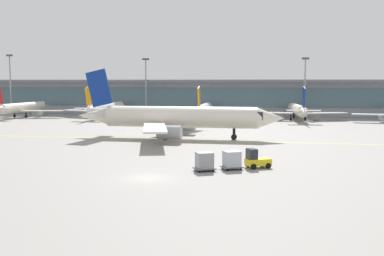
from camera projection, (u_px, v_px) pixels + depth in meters
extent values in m
plane|color=gray|center=(147.00, 178.00, 44.99)|extent=(400.00, 400.00, 0.00)
cube|color=yellow|center=(179.00, 140.00, 73.94)|extent=(109.98, 2.77, 0.01)
cube|color=#8C939E|center=(228.00, 98.00, 129.20)|extent=(168.11, 8.00, 9.00)
cube|color=slate|center=(227.00, 97.00, 125.16)|extent=(161.39, 0.16, 5.04)
cube|color=slate|center=(228.00, 81.00, 127.26)|extent=(174.84, 11.00, 0.60)
cylinder|color=silver|center=(23.00, 107.00, 120.58)|extent=(3.61, 17.76, 2.45)
cone|color=silver|center=(45.00, 105.00, 130.54)|extent=(2.52, 3.09, 2.33)
cube|color=black|center=(41.00, 105.00, 128.61)|extent=(2.05, 2.33, 0.86)
cylinder|color=#999EA3|center=(8.00, 112.00, 121.34)|extent=(1.68, 2.69, 1.51)
cube|color=silver|center=(42.00, 111.00, 117.81)|extent=(10.35, 4.39, 0.20)
cylinder|color=#999EA3|center=(38.00, 113.00, 119.39)|extent=(1.68, 2.69, 1.51)
cube|color=silver|center=(6.00, 108.00, 110.73)|extent=(3.71, 1.96, 0.17)
cylinder|color=black|center=(37.00, 113.00, 126.74)|extent=(0.32, 0.32, 1.30)
cylinder|color=black|center=(37.00, 114.00, 126.77)|extent=(0.44, 0.67, 0.65)
cylinder|color=black|center=(14.00, 115.00, 119.75)|extent=(0.32, 0.32, 1.30)
cylinder|color=black|center=(14.00, 116.00, 119.78)|extent=(0.44, 0.67, 0.65)
cylinder|color=black|center=(26.00, 115.00, 118.99)|extent=(0.32, 0.32, 1.30)
cylinder|color=black|center=(26.00, 116.00, 119.02)|extent=(0.44, 0.67, 0.65)
cylinder|color=white|center=(107.00, 108.00, 118.47)|extent=(3.66, 17.76, 2.45)
cone|color=white|center=(122.00, 106.00, 128.43)|extent=(2.52, 3.09, 2.33)
cube|color=black|center=(119.00, 105.00, 126.50)|extent=(2.06, 2.33, 0.86)
cone|color=white|center=(87.00, 110.00, 108.04)|extent=(2.35, 4.05, 2.08)
cube|color=white|center=(81.00, 110.00, 118.60)|extent=(10.27, 5.62, 0.20)
cylinder|color=#999EA3|center=(91.00, 113.00, 119.24)|extent=(1.69, 2.69, 1.51)
cube|color=white|center=(128.00, 111.00, 115.69)|extent=(10.35, 4.37, 0.20)
cylinder|color=#999EA3|center=(122.00, 114.00, 117.27)|extent=(1.69, 2.69, 1.51)
cube|color=orange|center=(89.00, 96.00, 108.47)|extent=(0.49, 3.31, 4.61)
cube|color=white|center=(82.00, 108.00, 109.46)|extent=(3.71, 1.97, 0.17)
cube|color=white|center=(97.00, 109.00, 108.62)|extent=(3.71, 1.97, 0.17)
cylinder|color=black|center=(116.00, 114.00, 124.63)|extent=(0.32, 0.32, 1.30)
cylinder|color=black|center=(116.00, 115.00, 124.66)|extent=(0.44, 0.67, 0.65)
cylinder|color=black|center=(98.00, 116.00, 117.65)|extent=(0.32, 0.32, 1.30)
cylinder|color=black|center=(98.00, 117.00, 117.68)|extent=(0.44, 0.67, 0.65)
cylinder|color=black|center=(111.00, 116.00, 116.88)|extent=(0.32, 0.32, 1.30)
cylinder|color=black|center=(111.00, 117.00, 116.91)|extent=(0.44, 0.67, 0.65)
cylinder|color=silver|center=(204.00, 109.00, 114.12)|extent=(2.89, 17.69, 2.45)
cone|color=silver|center=(209.00, 107.00, 124.25)|extent=(2.40, 3.00, 2.33)
cube|color=black|center=(208.00, 106.00, 122.29)|extent=(1.97, 2.25, 0.86)
cone|color=silver|center=(198.00, 112.00, 103.50)|extent=(2.18, 3.97, 2.08)
cube|color=silver|center=(178.00, 112.00, 113.64)|extent=(10.34, 4.77, 0.20)
cylinder|color=#999EA3|center=(187.00, 114.00, 114.49)|extent=(1.58, 2.63, 1.51)
cube|color=silver|center=(230.00, 112.00, 111.88)|extent=(10.31, 5.23, 0.20)
cylinder|color=#999EA3|center=(221.00, 115.00, 113.30)|extent=(1.58, 2.63, 1.51)
cube|color=orange|center=(199.00, 96.00, 103.94)|extent=(0.34, 3.31, 4.61)
cube|color=silver|center=(191.00, 110.00, 104.77)|extent=(3.65, 1.82, 0.17)
cube|color=silver|center=(207.00, 110.00, 104.26)|extent=(3.65, 1.82, 0.17)
cylinder|color=black|center=(207.00, 115.00, 120.38)|extent=(0.32, 0.32, 1.30)
cylinder|color=black|center=(207.00, 116.00, 120.42)|extent=(0.41, 0.66, 0.65)
cylinder|color=black|center=(197.00, 117.00, 113.11)|extent=(0.32, 0.32, 1.30)
cylinder|color=black|center=(197.00, 118.00, 113.15)|extent=(0.41, 0.66, 0.65)
cylinder|color=black|center=(210.00, 117.00, 112.65)|extent=(0.32, 0.32, 1.30)
cylinder|color=black|center=(210.00, 118.00, 112.68)|extent=(0.41, 0.66, 0.65)
cylinder|color=silver|center=(297.00, 110.00, 111.32)|extent=(3.86, 17.78, 2.45)
cone|color=silver|center=(292.00, 107.00, 121.52)|extent=(2.56, 3.12, 2.33)
cube|color=black|center=(293.00, 106.00, 119.55)|extent=(2.08, 2.35, 0.86)
cone|color=silver|center=(304.00, 113.00, 100.63)|extent=(2.39, 4.07, 2.08)
cube|color=silver|center=(271.00, 113.00, 110.49)|extent=(10.34, 4.26, 0.20)
cylinder|color=#999EA3|center=(279.00, 115.00, 111.46)|extent=(1.72, 2.71, 1.51)
cube|color=silver|center=(325.00, 113.00, 109.42)|extent=(10.25, 5.72, 0.20)
cylinder|color=#999EA3|center=(316.00, 115.00, 110.73)|extent=(1.72, 2.71, 1.51)
cube|color=navy|center=(304.00, 97.00, 101.08)|extent=(0.52, 3.31, 4.61)
cube|color=silver|center=(295.00, 110.00, 101.81)|extent=(3.73, 2.01, 0.17)
cube|color=silver|center=(312.00, 111.00, 101.51)|extent=(3.73, 2.01, 0.17)
cylinder|color=black|center=(294.00, 116.00, 117.63)|extent=(0.32, 0.32, 1.30)
cylinder|color=black|center=(294.00, 117.00, 117.66)|extent=(0.45, 0.68, 0.65)
cylinder|color=black|center=(291.00, 118.00, 110.22)|extent=(0.32, 0.32, 1.30)
cylinder|color=black|center=(291.00, 119.00, 110.25)|extent=(0.45, 0.68, 0.65)
cylinder|color=black|center=(305.00, 118.00, 109.94)|extent=(0.32, 0.32, 1.30)
cylinder|color=black|center=(305.00, 119.00, 109.97)|extent=(0.45, 0.68, 0.65)
cube|color=white|center=(376.00, 114.00, 104.31)|extent=(10.34, 4.14, 0.20)
cylinder|color=#999EA3|center=(383.00, 117.00, 105.31)|extent=(1.75, 2.72, 1.51)
cylinder|color=silver|center=(181.00, 117.00, 75.56)|extent=(24.46, 3.92, 3.39)
cone|color=silver|center=(271.00, 118.00, 72.91)|extent=(4.13, 3.31, 3.22)
cube|color=black|center=(253.00, 115.00, 73.37)|extent=(3.11, 2.71, 1.19)
cone|color=silver|center=(93.00, 116.00, 78.34)|extent=(5.48, 3.00, 2.88)
cube|color=silver|center=(180.00, 118.00, 84.50)|extent=(7.19, 14.27, 0.28)
cylinder|color=#999EA3|center=(185.00, 125.00, 81.58)|extent=(3.63, 2.17, 2.09)
cube|color=silver|center=(155.00, 128.00, 67.55)|extent=(6.64, 14.30, 0.28)
cylinder|color=#999EA3|center=(169.00, 132.00, 70.09)|extent=(3.63, 2.17, 2.09)
cube|color=navy|center=(99.00, 88.00, 77.68)|extent=(4.57, 0.46, 6.38)
cube|color=silver|center=(107.00, 112.00, 80.45)|extent=(2.50, 5.03, 0.24)
cube|color=silver|center=(96.00, 114.00, 75.58)|extent=(2.50, 5.03, 0.24)
cylinder|color=black|center=(234.00, 134.00, 74.23)|extent=(0.44, 0.44, 1.79)
cylinder|color=black|center=(234.00, 137.00, 74.27)|extent=(0.91, 0.57, 0.90)
cylinder|color=black|center=(172.00, 131.00, 78.43)|extent=(0.44, 0.44, 1.79)
cylinder|color=black|center=(172.00, 134.00, 78.47)|extent=(0.91, 0.57, 0.90)
cylinder|color=black|center=(166.00, 134.00, 73.95)|extent=(0.44, 0.44, 1.79)
cylinder|color=black|center=(166.00, 137.00, 73.99)|extent=(0.91, 0.57, 0.90)
cube|color=yellow|center=(258.00, 162.00, 50.14)|extent=(2.95, 2.42, 0.70)
cube|color=#1E2328|center=(252.00, 154.00, 49.83)|extent=(1.36, 1.51, 1.10)
cylinder|color=black|center=(262.00, 164.00, 51.09)|extent=(0.63, 0.47, 0.60)
cylinder|color=black|center=(268.00, 166.00, 49.76)|extent=(0.63, 0.47, 0.60)
cylinder|color=black|center=(248.00, 164.00, 50.59)|extent=(0.63, 0.47, 0.60)
cylinder|color=black|center=(253.00, 167.00, 49.26)|extent=(0.63, 0.47, 0.60)
cube|color=#595B60|center=(232.00, 167.00, 49.29)|extent=(2.60, 2.37, 0.12)
cube|color=#B2B7C1|center=(232.00, 159.00, 49.20)|extent=(2.10, 2.06, 1.60)
cylinder|color=black|center=(236.00, 167.00, 50.19)|extent=(0.24, 0.19, 0.22)
cylinder|color=black|center=(241.00, 169.00, 48.86)|extent=(0.24, 0.19, 0.22)
cylinder|color=black|center=(223.00, 168.00, 49.75)|extent=(0.24, 0.19, 0.22)
cylinder|color=black|center=(227.00, 170.00, 48.42)|extent=(0.24, 0.19, 0.22)
cube|color=#595B60|center=(204.00, 168.00, 48.40)|extent=(2.60, 2.37, 0.12)
cube|color=gray|center=(204.00, 160.00, 48.32)|extent=(2.10, 2.06, 1.60)
cylinder|color=black|center=(209.00, 168.00, 49.31)|extent=(0.24, 0.19, 0.22)
cylinder|color=black|center=(214.00, 171.00, 47.97)|extent=(0.24, 0.19, 0.22)
cylinder|color=black|center=(195.00, 169.00, 48.86)|extent=(0.24, 0.19, 0.22)
cylinder|color=black|center=(200.00, 172.00, 47.53)|extent=(0.24, 0.19, 0.22)
cylinder|color=gray|center=(11.00, 86.00, 129.69)|extent=(0.36, 0.36, 15.97)
cube|color=#3F3F42|center=(9.00, 55.00, 128.88)|extent=(1.80, 0.30, 0.50)
cylinder|color=gray|center=(146.00, 88.00, 125.31)|extent=(0.36, 0.36, 14.74)
cube|color=#3F3F42|center=(146.00, 59.00, 124.56)|extent=(1.80, 0.30, 0.50)
cylinder|color=gray|center=(305.00, 89.00, 118.19)|extent=(0.36, 0.36, 14.59)
cube|color=#3F3F42|center=(306.00, 58.00, 117.45)|extent=(1.80, 0.30, 0.50)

